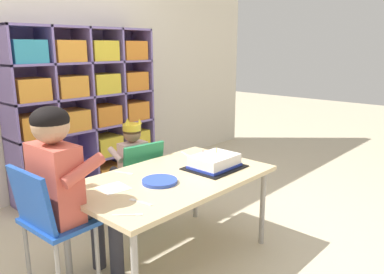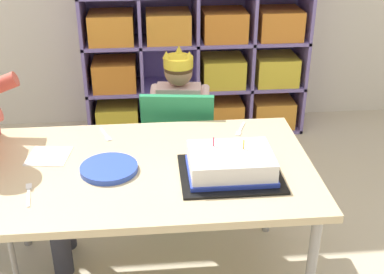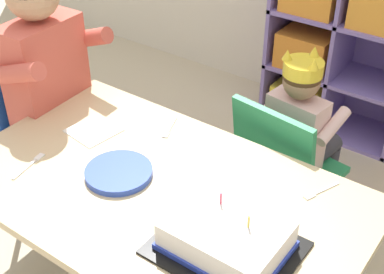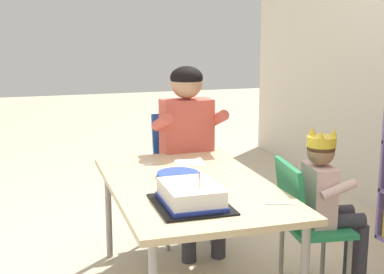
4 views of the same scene
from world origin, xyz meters
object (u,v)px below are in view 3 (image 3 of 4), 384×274
fork_at_table_front_edge (169,129)px  fork_beside_plate_stack (30,164)px  child_with_crown (302,125)px  fork_near_child_seat (319,191)px  classroom_chair_adult_side (43,111)px  birthday_cake_on_tray (226,239)px  paper_plate_stack (119,172)px  adult_helper_seated (58,77)px  activity_table (157,197)px  classroom_chair_blue (282,164)px

fork_at_table_front_edge → fork_beside_plate_stack: size_ratio=0.87×
fork_at_table_front_edge → child_with_crown: bearing=-62.2°
fork_near_child_seat → classroom_chair_adult_side: bearing=116.7°
birthday_cake_on_tray → paper_plate_stack: (-0.44, 0.07, -0.03)m
child_with_crown → adult_helper_seated: size_ratio=0.78×
child_with_crown → fork_at_table_front_edge: 0.51m
activity_table → classroom_chair_adult_side: 0.76m
classroom_chair_blue → child_with_crown: (0.01, 0.11, 0.12)m
fork_at_table_front_edge → fork_beside_plate_stack: bearing=130.8°
fork_beside_plate_stack → birthday_cake_on_tray: bearing=84.7°
paper_plate_stack → fork_near_child_seat: 0.62m
activity_table → birthday_cake_on_tray: (0.31, -0.09, 0.08)m
classroom_chair_adult_side → paper_plate_stack: classroom_chair_adult_side is taller
activity_table → child_with_crown: child_with_crown is taller
birthday_cake_on_tray → fork_near_child_seat: (0.10, 0.36, -0.04)m
fork_beside_plate_stack → classroom_chair_adult_side: bearing=-145.0°
child_with_crown → fork_beside_plate_stack: (-0.57, -0.80, 0.05)m
child_with_crown → fork_near_child_seat: child_with_crown is taller
birthday_cake_on_tray → fork_beside_plate_stack: (-0.71, -0.06, -0.04)m
adult_helper_seated → paper_plate_stack: (0.48, -0.21, -0.09)m
activity_table → classroom_chair_blue: 0.57m
fork_near_child_seat → paper_plate_stack: bearing=140.7°
child_with_crown → birthday_cake_on_tray: 0.75m
birthday_cake_on_tray → fork_beside_plate_stack: size_ratio=2.50×
activity_table → classroom_chair_adult_side: (-0.73, 0.18, -0.05)m
birthday_cake_on_tray → fork_at_table_front_edge: bearing=142.5°
activity_table → fork_near_child_seat: size_ratio=9.72×
birthday_cake_on_tray → fork_near_child_seat: size_ratio=2.82×
classroom_chair_adult_side → fork_beside_plate_stack: bearing=-137.1°
classroom_chair_adult_side → classroom_chair_blue: bearing=-70.9°
classroom_chair_blue → fork_at_table_front_edge: (-0.32, -0.26, 0.18)m
classroom_chair_blue → fork_at_table_front_edge: 0.45m
fork_at_table_front_edge → fork_near_child_seat: size_ratio=0.99×
fork_at_table_front_edge → fork_beside_plate_stack: (-0.24, -0.42, 0.00)m
fork_beside_plate_stack → classroom_chair_blue: bearing=130.5°
fork_near_child_seat → activity_table: bearing=145.4°
child_with_crown → fork_at_table_front_edge: child_with_crown is taller
birthday_cake_on_tray → fork_at_table_front_edge: 0.59m
fork_at_table_front_edge → fork_near_child_seat: bearing=-110.3°
classroom_chair_blue → child_with_crown: bearing=-89.3°
child_with_crown → classroom_chair_adult_side: size_ratio=1.07×
adult_helper_seated → fork_near_child_seat: 1.03m
child_with_crown → fork_at_table_front_edge: bearing=55.3°
activity_table → child_with_crown: (0.18, 0.64, -0.01)m
classroom_chair_blue → paper_plate_stack: 0.66m
activity_table → classroom_chair_blue: bearing=73.1°
adult_helper_seated → fork_beside_plate_stack: bearing=-149.7°
child_with_crown → paper_plate_stack: (-0.31, -0.67, 0.06)m
classroom_chair_adult_side → adult_helper_seated: size_ratio=0.72×
classroom_chair_adult_side → fork_near_child_seat: (1.14, 0.09, 0.09)m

